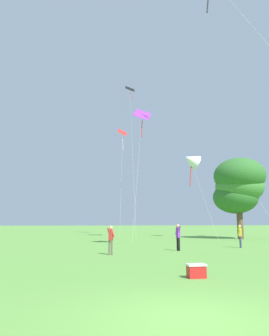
{
  "coord_description": "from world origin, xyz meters",
  "views": [
    {
      "loc": [
        -2.1,
        -5.95,
        1.75
      ],
      "look_at": [
        4.57,
        32.8,
        8.52
      ],
      "focal_mm": 34.02,
      "sensor_mm": 36.0,
      "label": 1
    }
  ],
  "objects_px": {
    "person_with_spool": "(240,234)",
    "picnic_cooler": "(196,271)",
    "kite_white_distant": "(191,160)",
    "kite_green_small": "(238,166)",
    "person_near_tree": "(178,235)",
    "kite_purple_streamer": "(142,120)",
    "person_child_small": "(111,237)",
    "kite_red_high": "(122,138)",
    "tree_right_cluster": "(238,186)",
    "kite_black_large": "(130,96)"
  },
  "relations": [
    {
      "from": "kite_green_small",
      "to": "person_near_tree",
      "type": "distance_m",
      "value": 22.01
    },
    {
      "from": "kite_green_small",
      "to": "picnic_cooler",
      "type": "bearing_deg",
      "value": -120.85
    },
    {
      "from": "kite_black_large",
      "to": "tree_right_cluster",
      "type": "distance_m",
      "value": 22.61
    },
    {
      "from": "person_child_small",
      "to": "tree_right_cluster",
      "type": "xyz_separation_m",
      "value": [
        15.72,
        14.94,
        4.9
      ]
    },
    {
      "from": "person_with_spool",
      "to": "person_child_small",
      "type": "xyz_separation_m",
      "value": [
        -9.56,
        -3.48,
        -0.02
      ]
    },
    {
      "from": "kite_purple_streamer",
      "to": "tree_right_cluster",
      "type": "bearing_deg",
      "value": -18.42
    },
    {
      "from": "kite_purple_streamer",
      "to": "person_child_small",
      "type": "bearing_deg",
      "value": -106.43
    },
    {
      "from": "kite_white_distant",
      "to": "person_with_spool",
      "type": "xyz_separation_m",
      "value": [
        -2.14,
        -15.46,
        -8.46
      ]
    },
    {
      "from": "person_with_spool",
      "to": "tree_right_cluster",
      "type": "bearing_deg",
      "value": 61.75
    },
    {
      "from": "kite_green_small",
      "to": "person_child_small",
      "type": "distance_m",
      "value": 26.17
    },
    {
      "from": "person_child_small",
      "to": "kite_green_small",
      "type": "bearing_deg",
      "value": 45.87
    },
    {
      "from": "person_child_small",
      "to": "tree_right_cluster",
      "type": "height_order",
      "value": "tree_right_cluster"
    },
    {
      "from": "kite_purple_streamer",
      "to": "person_near_tree",
      "type": "distance_m",
      "value": 21.07
    },
    {
      "from": "person_near_tree",
      "to": "person_with_spool",
      "type": "bearing_deg",
      "value": 17.49
    },
    {
      "from": "kite_green_small",
      "to": "person_with_spool",
      "type": "distance_m",
      "value": 18.17
    },
    {
      "from": "kite_black_large",
      "to": "person_near_tree",
      "type": "xyz_separation_m",
      "value": [
        -1.04,
        -26.18,
        -20.18
      ]
    },
    {
      "from": "person_near_tree",
      "to": "tree_right_cluster",
      "type": "xyz_separation_m",
      "value": [
        11.24,
        13.06,
        4.85
      ]
    },
    {
      "from": "kite_white_distant",
      "to": "person_near_tree",
      "type": "relative_size",
      "value": 7.05
    },
    {
      "from": "kite_white_distant",
      "to": "kite_green_small",
      "type": "relative_size",
      "value": 1.22
    },
    {
      "from": "kite_purple_streamer",
      "to": "tree_right_cluster",
      "type": "relative_size",
      "value": 1.76
    },
    {
      "from": "kite_red_high",
      "to": "kite_purple_streamer",
      "type": "bearing_deg",
      "value": -86.01
    },
    {
      "from": "kite_black_large",
      "to": "picnic_cooler",
      "type": "distance_m",
      "value": 41.72
    },
    {
      "from": "kite_purple_streamer",
      "to": "person_child_small",
      "type": "height_order",
      "value": "kite_purple_streamer"
    },
    {
      "from": "kite_purple_streamer",
      "to": "person_with_spool",
      "type": "height_order",
      "value": "kite_purple_streamer"
    },
    {
      "from": "kite_red_high",
      "to": "kite_green_small",
      "type": "xyz_separation_m",
      "value": [
        12.82,
        -12.22,
        -6.27
      ]
    },
    {
      "from": "kite_red_high",
      "to": "person_near_tree",
      "type": "bearing_deg",
      "value": -90.23
    },
    {
      "from": "kite_purple_streamer",
      "to": "person_child_small",
      "type": "xyz_separation_m",
      "value": [
        -5.42,
        -18.37,
        -13.13
      ]
    },
    {
      "from": "kite_green_small",
      "to": "picnic_cooler",
      "type": "relative_size",
      "value": 15.87
    },
    {
      "from": "person_near_tree",
      "to": "person_child_small",
      "type": "distance_m",
      "value": 4.86
    },
    {
      "from": "person_child_small",
      "to": "kite_black_large",
      "type": "bearing_deg",
      "value": 78.88
    },
    {
      "from": "kite_red_high",
      "to": "person_near_tree",
      "type": "height_order",
      "value": "kite_red_high"
    },
    {
      "from": "person_near_tree",
      "to": "kite_purple_streamer",
      "type": "bearing_deg",
      "value": 86.74
    },
    {
      "from": "person_near_tree",
      "to": "person_child_small",
      "type": "height_order",
      "value": "person_near_tree"
    },
    {
      "from": "picnic_cooler",
      "to": "kite_black_large",
      "type": "bearing_deg",
      "value": 84.41
    },
    {
      "from": "kite_black_large",
      "to": "person_with_spool",
      "type": "relative_size",
      "value": 14.37
    },
    {
      "from": "kite_purple_streamer",
      "to": "person_with_spool",
      "type": "distance_m",
      "value": 20.27
    },
    {
      "from": "kite_red_high",
      "to": "person_near_tree",
      "type": "relative_size",
      "value": 10.04
    },
    {
      "from": "kite_white_distant",
      "to": "kite_black_large",
      "type": "distance_m",
      "value": 16.11
    },
    {
      "from": "person_with_spool",
      "to": "kite_red_high",
      "type": "bearing_deg",
      "value": 100.55
    },
    {
      "from": "person_with_spool",
      "to": "picnic_cooler",
      "type": "xyz_separation_m",
      "value": [
        -7.56,
        -11.33,
        -0.74
      ]
    },
    {
      "from": "kite_green_small",
      "to": "tree_right_cluster",
      "type": "height_order",
      "value": "kite_green_small"
    },
    {
      "from": "kite_green_small",
      "to": "person_with_spool",
      "type": "height_order",
      "value": "kite_green_small"
    },
    {
      "from": "kite_green_small",
      "to": "kite_black_large",
      "type": "bearing_deg",
      "value": 139.63
    },
    {
      "from": "person_near_tree",
      "to": "tree_right_cluster",
      "type": "distance_m",
      "value": 17.9
    },
    {
      "from": "picnic_cooler",
      "to": "kite_green_small",
      "type": "bearing_deg",
      "value": 59.15
    },
    {
      "from": "person_with_spool",
      "to": "person_child_small",
      "type": "distance_m",
      "value": 10.18
    },
    {
      "from": "kite_red_high",
      "to": "person_child_small",
      "type": "distance_m",
      "value": 33.57
    },
    {
      "from": "kite_green_small",
      "to": "tree_right_cluster",
      "type": "bearing_deg",
      "value": -119.31
    },
    {
      "from": "kite_purple_streamer",
      "to": "person_with_spool",
      "type": "relative_size",
      "value": 9.82
    },
    {
      "from": "person_with_spool",
      "to": "kite_black_large",
      "type": "bearing_deg",
      "value": 99.35
    }
  ]
}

